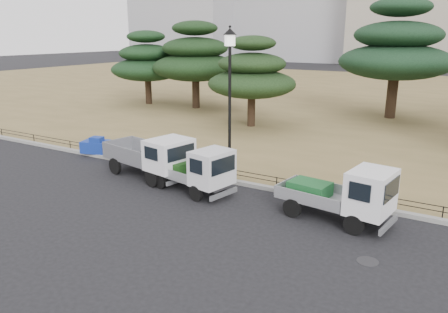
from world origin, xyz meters
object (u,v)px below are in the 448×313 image
Objects in this scene: truck_large at (151,154)px; tarp_pile at (96,146)px; truck_kei_rear at (343,194)px; street_lamp at (230,79)px; truck_kei_front at (196,170)px.

truck_large is 3.05× the size of tarp_pile.
street_lamp reaches higher than truck_kei_rear.
truck_large reaches higher than tarp_pile.
truck_large is 5.06m from tarp_pile.
truck_large is 1.23× the size of truck_kei_front.
truck_large is at bearing -155.18° from street_lamp.
truck_large is at bearing -179.77° from truck_kei_front.
street_lamp is (0.38, 1.96, 3.36)m from truck_kei_front.
truck_kei_rear is (5.72, 0.16, 0.05)m from truck_kei_front.
truck_kei_front is at bearing -0.31° from truck_large.
truck_kei_rear reaches higher than truck_kei_front.
truck_kei_front is at bearing -101.10° from street_lamp.
truck_large is 8.41m from truck_kei_rear.
truck_kei_rear reaches higher than tarp_pile.
truck_kei_rear is at bearing -18.59° from street_lamp.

